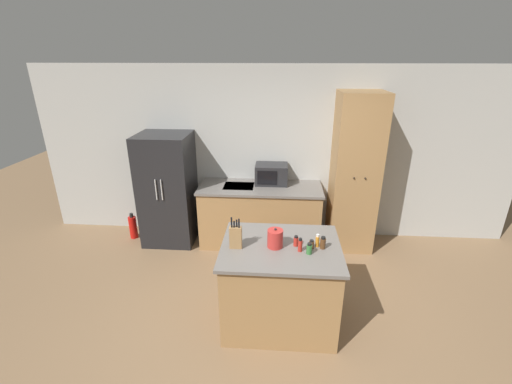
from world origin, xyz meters
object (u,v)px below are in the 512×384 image
Objects in this scene: spice_bottle_pale_salt at (296,241)px; spice_bottle_orange_cap at (300,245)px; kettle at (275,238)px; fire_extinguisher at (133,227)px; spice_bottle_short_red at (317,241)px; spice_bottle_amber_oil at (311,244)px; spice_bottle_green_herb at (323,243)px; knife_block at (236,237)px; pantry_cabinet at (355,174)px; spice_bottle_tall_dark at (309,249)px; refrigerator at (168,189)px; microwave at (271,174)px.

spice_bottle_pale_salt is 0.78× the size of spice_bottle_orange_cap.
spice_bottle_orange_cap is (0.04, -0.10, 0.01)m from spice_bottle_pale_salt.
kettle reaches higher than spice_bottle_orange_cap.
spice_bottle_pale_salt reaches higher than fire_extinguisher.
spice_bottle_short_red is 0.07m from spice_bottle_amber_oil.
spice_bottle_green_herb is 0.31× the size of fire_extinguisher.
fire_extinguisher is (-1.87, 1.71, -0.86)m from knife_block.
pantry_cabinet reaches higher than fire_extinguisher.
spice_bottle_pale_salt is (-0.26, 0.03, -0.01)m from spice_bottle_green_herb.
spice_bottle_tall_dark is at bearing -106.20° from spice_bottle_amber_oil.
refrigerator is 3.99× the size of fire_extinguisher.
kettle reaches higher than fire_extinguisher.
fire_extinguisher is at bearing 137.53° from knife_block.
kettle is at bearing 165.07° from spice_bottle_orange_cap.
pantry_cabinet is 2.05m from kettle.
kettle is at bearing -122.31° from pantry_cabinet.
spice_bottle_amber_oil is 0.43× the size of kettle.
spice_bottle_amber_oil is at bearing -177.50° from spice_bottle_green_herb.
refrigerator is at bearing 139.82° from spice_bottle_amber_oil.
pantry_cabinet is 16.06× the size of spice_bottle_orange_cap.
pantry_cabinet is 25.13× the size of spice_bottle_amber_oil.
pantry_cabinet is 5.43× the size of fire_extinguisher.
spice_bottle_green_herb reaches higher than spice_bottle_tall_dark.
spice_bottle_amber_oil is (0.46, -1.84, -0.10)m from microwave.
spice_bottle_pale_salt is 0.53× the size of kettle.
fire_extinguisher is at bearing -179.01° from pantry_cabinet.
fire_extinguisher is (-2.50, 1.73, -0.80)m from spice_bottle_orange_cap.
knife_block is at bearing -42.47° from fire_extinguisher.
spice_bottle_tall_dark is (-0.76, -1.83, -0.16)m from pantry_cabinet.
fire_extinguisher is at bearing 145.57° from spice_bottle_tall_dark.
spice_bottle_pale_salt is at bearing -41.82° from refrigerator.
spice_bottle_amber_oil is at bearing 28.95° from spice_bottle_orange_cap.
refrigerator is 2.48m from spice_bottle_pale_salt.
microwave is at bearing 174.45° from pantry_cabinet.
pantry_cabinet is 4.78× the size of microwave.
fire_extinguisher is at bearing 146.46° from spice_bottle_pale_salt.
knife_block is at bearing 178.04° from spice_bottle_orange_cap.
spice_bottle_pale_salt is (0.30, -1.81, -0.09)m from microwave.
spice_bottle_tall_dark is 1.26× the size of spice_bottle_amber_oil.
spice_bottle_short_red is (0.81, 0.08, -0.06)m from knife_block.
refrigerator reaches higher than fire_extinguisher.
microwave is 1.85m from kettle.
spice_bottle_green_herb is (0.14, 0.11, 0.01)m from spice_bottle_tall_dark.
spice_bottle_green_herb is at bearing 16.87° from spice_bottle_orange_cap.
kettle is at bearing 162.32° from spice_bottle_tall_dark.
knife_block reaches higher than spice_bottle_amber_oil.
spice_bottle_short_red reaches higher than spice_bottle_green_herb.
knife_block is at bearing 175.10° from spice_bottle_tall_dark.
fire_extinguisher is (-2.59, 1.77, -0.79)m from spice_bottle_tall_dark.
pantry_cabinet is (2.73, 0.04, 0.30)m from refrigerator.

